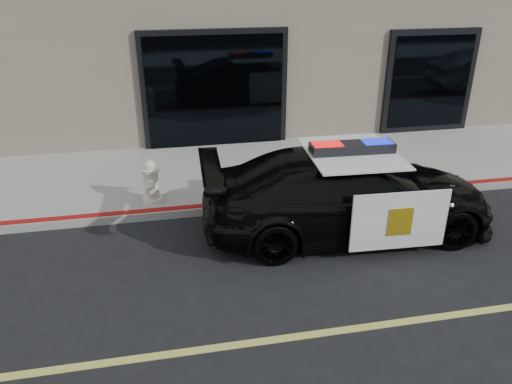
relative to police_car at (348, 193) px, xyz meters
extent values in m
plane|color=black|center=(-0.67, -2.45, -0.72)|extent=(120.00, 120.00, 0.00)
cube|color=gray|center=(-0.67, 2.80, -0.65)|extent=(60.00, 3.50, 0.15)
imported|color=black|center=(0.00, 0.00, -0.01)|extent=(2.44, 5.09, 1.43)
cube|color=white|center=(0.43, -1.04, -0.03)|extent=(1.52, 0.10, 0.95)
cube|color=white|center=(0.52, 1.00, -0.03)|extent=(1.52, 0.10, 0.95)
cube|color=white|center=(0.00, 0.00, 0.72)|extent=(1.50, 1.77, 0.02)
cube|color=gold|center=(0.43, -1.07, -0.03)|extent=(0.38, 0.03, 0.45)
cube|color=black|center=(0.00, 0.00, 0.80)|extent=(1.38, 0.42, 0.17)
cube|color=red|center=(-0.42, 0.02, 0.81)|extent=(0.49, 0.33, 0.15)
cube|color=#0C19CC|center=(0.41, -0.02, 0.81)|extent=(0.49, 0.33, 0.15)
cylinder|color=silver|center=(-3.27, 1.50, -0.53)|extent=(0.38, 0.38, 0.08)
cylinder|color=silver|center=(-3.27, 1.50, -0.22)|extent=(0.27, 0.27, 0.53)
cylinder|color=silver|center=(-3.27, 1.50, 0.06)|extent=(0.33, 0.33, 0.06)
sphere|color=silver|center=(-3.27, 1.50, 0.12)|extent=(0.24, 0.24, 0.24)
cylinder|color=silver|center=(-3.27, 1.50, 0.23)|extent=(0.07, 0.07, 0.07)
cylinder|color=silver|center=(-3.27, 1.68, -0.15)|extent=(0.14, 0.13, 0.14)
cylinder|color=silver|center=(-3.27, 1.32, -0.15)|extent=(0.14, 0.13, 0.14)
cylinder|color=silver|center=(-3.27, 1.29, -0.22)|extent=(0.18, 0.15, 0.18)
camera|label=1|loc=(-3.00, -7.14, 3.56)|focal=35.00mm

